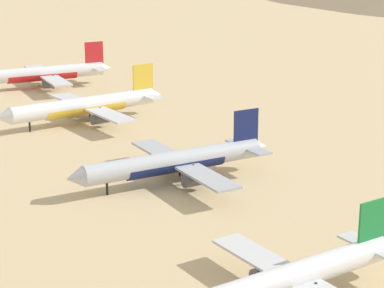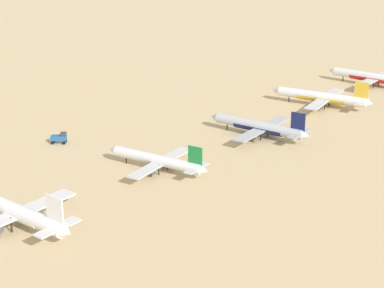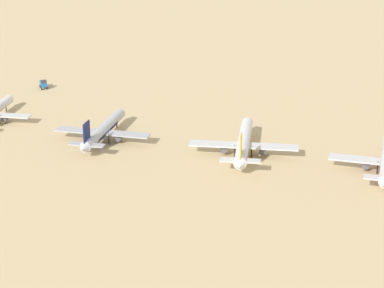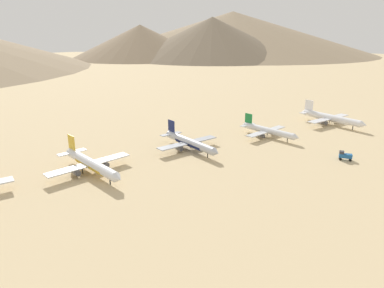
# 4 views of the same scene
# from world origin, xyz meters

# --- Properties ---
(ground_plane) EXTENTS (1800.00, 1800.00, 0.00)m
(ground_plane) POSITION_xyz_m (0.00, 0.00, 0.00)
(ground_plane) COLOR tan
(parked_jet_0) EXTENTS (42.30, 34.47, 12.20)m
(parked_jet_0) POSITION_xyz_m (-14.38, -90.03, 4.06)
(parked_jet_0) COLOR silver
(parked_jet_0) RESTS_ON ground
(parked_jet_1) EXTENTS (42.39, 34.42, 12.23)m
(parked_jet_1) POSITION_xyz_m (-8.16, -46.53, 4.07)
(parked_jet_1) COLOR silver
(parked_jet_1) RESTS_ON ground
(parked_jet_2) EXTENTS (39.85, 32.36, 11.49)m
(parked_jet_2) POSITION_xyz_m (-4.07, 0.65, 3.82)
(parked_jet_2) COLOR #B2B7C1
(parked_jet_2) RESTS_ON ground
(parked_jet_3) EXTENTS (36.09, 29.25, 10.42)m
(parked_jet_3) POSITION_xyz_m (7.24, 45.56, 3.51)
(parked_jet_3) COLOR silver
(parked_jet_3) RESTS_ON ground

